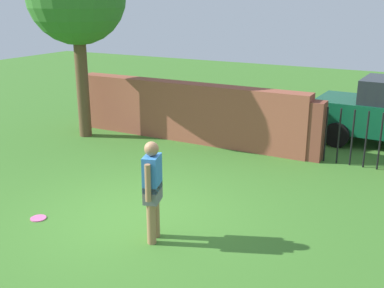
{
  "coord_description": "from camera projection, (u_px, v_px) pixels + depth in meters",
  "views": [
    {
      "loc": [
        4.41,
        -6.16,
        3.65
      ],
      "look_at": [
        0.36,
        1.37,
        1.0
      ],
      "focal_mm": 44.02,
      "sensor_mm": 36.0,
      "label": 1
    }
  ],
  "objects": [
    {
      "name": "brick_wall",
      "position": [
        186.0,
        112.0,
        12.48
      ],
      "size": [
        6.64,
        0.5,
        1.55
      ],
      "primitive_type": "cube",
      "color": "brown",
      "rests_on": "ground"
    },
    {
      "name": "person",
      "position": [
        152.0,
        187.0,
        7.18
      ],
      "size": [
        0.31,
        0.52,
        1.62
      ],
      "rotation": [
        0.0,
        0.0,
        1.86
      ],
      "color": "#9E704C",
      "rests_on": "ground"
    },
    {
      "name": "fence_gate",
      "position": [
        359.0,
        137.0,
        10.49
      ],
      "size": [
        2.46,
        0.44,
        1.4
      ],
      "color": "brown",
      "rests_on": "ground"
    },
    {
      "name": "frisbee_pink",
      "position": [
        38.0,
        218.0,
        8.14
      ],
      "size": [
        0.27,
        0.27,
        0.02
      ],
      "primitive_type": "cylinder",
      "color": "pink",
      "rests_on": "ground"
    },
    {
      "name": "ground_plane",
      "position": [
        137.0,
        216.0,
        8.26
      ],
      "size": [
        40.0,
        40.0,
        0.0
      ],
      "primitive_type": "plane",
      "color": "#3D7528"
    }
  ]
}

